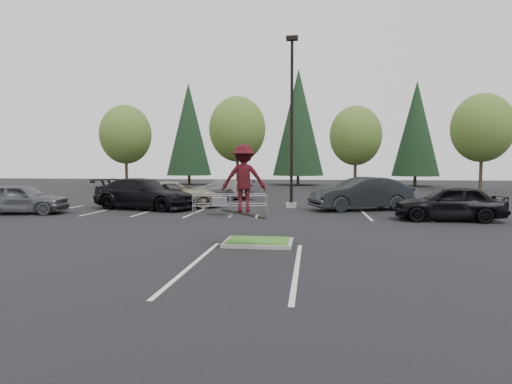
# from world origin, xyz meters

# --- Properties ---
(ground) EXTENTS (120.00, 120.00, 0.00)m
(ground) POSITION_xyz_m (0.00, 0.00, 0.00)
(ground) COLOR black
(ground) RESTS_ON ground
(grass_median) EXTENTS (2.20, 1.60, 0.16)m
(grass_median) POSITION_xyz_m (0.00, 0.00, 0.08)
(grass_median) COLOR gray
(grass_median) RESTS_ON ground
(stall_lines) EXTENTS (22.62, 17.60, 0.01)m
(stall_lines) POSITION_xyz_m (-1.35, 6.02, 0.00)
(stall_lines) COLOR silver
(stall_lines) RESTS_ON ground
(light_pole) EXTENTS (0.70, 0.60, 10.12)m
(light_pole) POSITION_xyz_m (0.50, 12.00, 4.56)
(light_pole) COLOR gray
(light_pole) RESTS_ON ground
(decid_a) EXTENTS (5.44, 5.44, 8.91)m
(decid_a) POSITION_xyz_m (-18.01, 30.03, 5.58)
(decid_a) COLOR #38281C
(decid_a) RESTS_ON ground
(decid_b) EXTENTS (5.89, 5.89, 9.64)m
(decid_b) POSITION_xyz_m (-6.01, 30.53, 6.04)
(decid_b) COLOR #38281C
(decid_b) RESTS_ON ground
(decid_c) EXTENTS (5.12, 5.12, 8.38)m
(decid_c) POSITION_xyz_m (5.99, 29.83, 5.25)
(decid_c) COLOR #38281C
(decid_c) RESTS_ON ground
(decid_d) EXTENTS (5.76, 5.76, 9.43)m
(decid_d) POSITION_xyz_m (17.99, 30.33, 5.91)
(decid_d) COLOR #38281C
(decid_d) RESTS_ON ground
(conif_a) EXTENTS (5.72, 5.72, 13.00)m
(conif_a) POSITION_xyz_m (-14.00, 40.00, 7.10)
(conif_a) COLOR #38281C
(conif_a) RESTS_ON ground
(conif_b) EXTENTS (6.38, 6.38, 14.50)m
(conif_b) POSITION_xyz_m (0.00, 40.50, 7.85)
(conif_b) COLOR #38281C
(conif_b) RESTS_ON ground
(conif_c) EXTENTS (5.50, 5.50, 12.50)m
(conif_c) POSITION_xyz_m (14.00, 39.50, 6.85)
(conif_c) COLOR #38281C
(conif_c) RESTS_ON ground
(cart_corral) EXTENTS (3.96, 2.02, 1.07)m
(cart_corral) POSITION_xyz_m (-2.88, 7.92, 0.67)
(cart_corral) COLOR gray
(cart_corral) RESTS_ON ground
(skateboarder) EXTENTS (1.39, 0.91, 2.23)m
(skateboarder) POSITION_xyz_m (-0.32, -1.00, 2.17)
(skateboarder) COLOR black
(skateboarder) RESTS_ON ground
(car_l_tan) EXTENTS (6.17, 4.15, 1.57)m
(car_l_tan) POSITION_xyz_m (-6.50, 11.19, 0.79)
(car_l_tan) COLOR gray
(car_l_tan) RESTS_ON ground
(car_l_black) EXTENTS (6.61, 3.96, 1.79)m
(car_l_black) POSITION_xyz_m (-8.00, 10.06, 0.90)
(car_l_black) COLOR black
(car_l_black) RESTS_ON ground
(car_l_grey) EXTENTS (4.93, 2.66, 1.59)m
(car_l_grey) POSITION_xyz_m (-13.50, 7.00, 0.80)
(car_l_grey) COLOR #515359
(car_l_grey) RESTS_ON ground
(car_r_charc) EXTENTS (6.04, 3.89, 1.88)m
(car_r_charc) POSITION_xyz_m (4.50, 11.13, 0.94)
(car_r_charc) COLOR black
(car_r_charc) RESTS_ON ground
(car_r_black) EXTENTS (4.88, 2.08, 1.65)m
(car_r_black) POSITION_xyz_m (8.00, 7.00, 0.82)
(car_r_black) COLOR black
(car_r_black) RESTS_ON ground
(car_far_silver) EXTENTS (5.52, 3.80, 1.48)m
(car_far_silver) POSITION_xyz_m (-5.00, 18.00, 0.74)
(car_far_silver) COLOR gray
(car_far_silver) RESTS_ON ground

